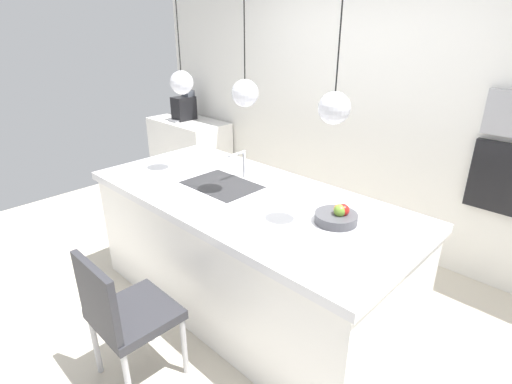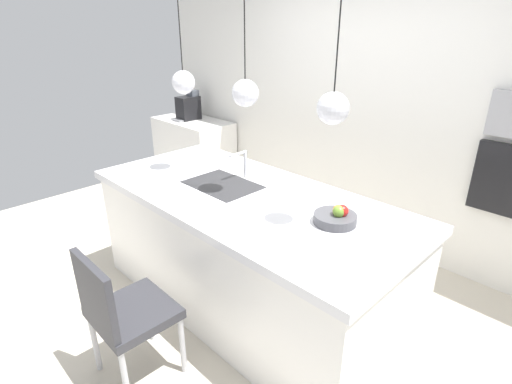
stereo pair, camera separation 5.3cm
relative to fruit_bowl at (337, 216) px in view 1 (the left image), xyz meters
name	(u,v)px [view 1 (the left image)]	position (x,y,z in m)	size (l,w,h in m)	color
floor	(247,301)	(-0.71, -0.09, -0.99)	(6.60, 6.60, 0.00)	beige
back_wall	(368,112)	(-0.71, 1.56, 0.31)	(6.00, 0.10, 2.60)	silver
kitchen_island	(247,251)	(-0.71, -0.09, -0.51)	(2.50, 1.14, 0.95)	white
sink_basin	(222,185)	(-0.98, -0.09, -0.05)	(0.56, 0.40, 0.02)	#2D2D30
faucet	(242,161)	(-0.98, 0.12, 0.10)	(0.02, 0.17, 0.22)	silver
fruit_bowl	(337,216)	(0.00, 0.00, 0.00)	(0.27, 0.27, 0.13)	#4C4C51
side_counter	(190,152)	(-3.11, 1.19, -0.55)	(1.10, 0.60, 0.89)	white
coffee_machine	(184,107)	(-3.18, 1.19, 0.06)	(0.20, 0.35, 0.38)	black
oven	(509,180)	(0.58, 1.49, -0.02)	(0.56, 0.08, 0.56)	black
chair_near	(124,312)	(-0.69, -1.13, -0.47)	(0.47, 0.45, 0.91)	#333338
pendant_light_left	(182,82)	(-1.40, -0.09, 0.68)	(0.18, 0.18, 0.78)	silver
pendant_light_center	(245,93)	(-0.71, -0.09, 0.68)	(0.18, 0.18, 0.78)	silver
pendant_light_right	(334,108)	(-0.02, -0.09, 0.68)	(0.18, 0.18, 0.78)	silver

